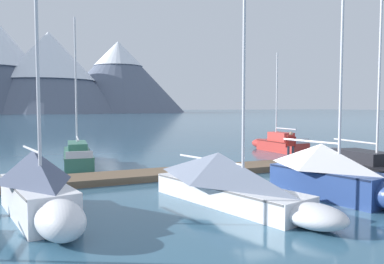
{
  "coord_description": "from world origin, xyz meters",
  "views": [
    {
      "loc": [
        -9.83,
        -12.96,
        3.41
      ],
      "look_at": [
        0.0,
        6.0,
        2.0
      ],
      "focal_mm": 36.13,
      "sensor_mm": 36.0,
      "label": 1
    }
  ],
  "objects_px": {
    "sailboat_mid_dock_starboard": "(230,181)",
    "sailboat_far_berth": "(336,174)",
    "sailboat_end_of_dock": "(277,144)",
    "sailboat_outer_slip": "(369,170)",
    "person_on_dock": "(291,144)",
    "sailboat_mid_dock_port": "(77,155)",
    "sailboat_second_berth": "(39,188)"
  },
  "relations": [
    {
      "from": "sailboat_mid_dock_starboard",
      "to": "sailboat_far_berth",
      "type": "bearing_deg",
      "value": -14.64
    },
    {
      "from": "sailboat_far_berth",
      "to": "sailboat_end_of_dock",
      "type": "relative_size",
      "value": 1.11
    },
    {
      "from": "sailboat_outer_slip",
      "to": "sailboat_end_of_dock",
      "type": "distance_m",
      "value": 12.59
    },
    {
      "from": "sailboat_outer_slip",
      "to": "person_on_dock",
      "type": "relative_size",
      "value": 5.46
    },
    {
      "from": "sailboat_outer_slip",
      "to": "sailboat_end_of_dock",
      "type": "xyz_separation_m",
      "value": [
        4.6,
        11.72,
        -0.03
      ]
    },
    {
      "from": "sailboat_end_of_dock",
      "to": "sailboat_mid_dock_starboard",
      "type": "bearing_deg",
      "value": -135.24
    },
    {
      "from": "sailboat_mid_dock_port",
      "to": "sailboat_mid_dock_starboard",
      "type": "height_order",
      "value": "sailboat_mid_dock_port"
    },
    {
      "from": "sailboat_outer_slip",
      "to": "sailboat_mid_dock_starboard",
      "type": "bearing_deg",
      "value": -178.12
    },
    {
      "from": "sailboat_second_berth",
      "to": "sailboat_far_berth",
      "type": "xyz_separation_m",
      "value": [
        10.04,
        -2.24,
        -0.03
      ]
    },
    {
      "from": "sailboat_second_berth",
      "to": "sailboat_end_of_dock",
      "type": "relative_size",
      "value": 1.08
    },
    {
      "from": "sailboat_mid_dock_starboard",
      "to": "person_on_dock",
      "type": "xyz_separation_m",
      "value": [
        7.84,
        5.7,
        0.43
      ]
    },
    {
      "from": "sailboat_mid_dock_port",
      "to": "sailboat_end_of_dock",
      "type": "distance_m",
      "value": 14.95
    },
    {
      "from": "sailboat_outer_slip",
      "to": "person_on_dock",
      "type": "height_order",
      "value": "sailboat_outer_slip"
    },
    {
      "from": "sailboat_outer_slip",
      "to": "sailboat_second_berth",
      "type": "bearing_deg",
      "value": 175.96
    },
    {
      "from": "sailboat_mid_dock_starboard",
      "to": "sailboat_end_of_dock",
      "type": "bearing_deg",
      "value": 44.76
    },
    {
      "from": "sailboat_outer_slip",
      "to": "sailboat_end_of_dock",
      "type": "bearing_deg",
      "value": 68.59
    },
    {
      "from": "sailboat_second_berth",
      "to": "sailboat_mid_dock_starboard",
      "type": "bearing_deg",
      "value": -11.21
    },
    {
      "from": "sailboat_mid_dock_starboard",
      "to": "sailboat_second_berth",
      "type": "bearing_deg",
      "value": 168.79
    },
    {
      "from": "sailboat_mid_dock_starboard",
      "to": "sailboat_outer_slip",
      "type": "xyz_separation_m",
      "value": [
        7.47,
        0.24,
        -0.24
      ]
    },
    {
      "from": "sailboat_end_of_dock",
      "to": "sailboat_mid_dock_port",
      "type": "bearing_deg",
      "value": -179.62
    },
    {
      "from": "sailboat_mid_dock_port",
      "to": "sailboat_far_berth",
      "type": "bearing_deg",
      "value": -61.99
    },
    {
      "from": "sailboat_mid_dock_starboard",
      "to": "sailboat_end_of_dock",
      "type": "relative_size",
      "value": 1.09
    },
    {
      "from": "sailboat_mid_dock_port",
      "to": "sailboat_outer_slip",
      "type": "xyz_separation_m",
      "value": [
        10.36,
        -11.62,
        0.03
      ]
    },
    {
      "from": "sailboat_end_of_dock",
      "to": "sailboat_second_berth",
      "type": "bearing_deg",
      "value": -149.29
    },
    {
      "from": "sailboat_far_berth",
      "to": "sailboat_end_of_dock",
      "type": "height_order",
      "value": "sailboat_far_berth"
    },
    {
      "from": "sailboat_mid_dock_port",
      "to": "person_on_dock",
      "type": "distance_m",
      "value": 12.39
    },
    {
      "from": "sailboat_second_berth",
      "to": "sailboat_far_berth",
      "type": "height_order",
      "value": "sailboat_far_berth"
    },
    {
      "from": "sailboat_mid_dock_starboard",
      "to": "person_on_dock",
      "type": "relative_size",
      "value": 4.83
    },
    {
      "from": "sailboat_second_berth",
      "to": "sailboat_outer_slip",
      "type": "bearing_deg",
      "value": -4.04
    },
    {
      "from": "sailboat_far_berth",
      "to": "sailboat_outer_slip",
      "type": "xyz_separation_m",
      "value": [
        3.49,
        1.29,
        -0.33
      ]
    },
    {
      "from": "sailboat_second_berth",
      "to": "sailboat_mid_dock_starboard",
      "type": "xyz_separation_m",
      "value": [
        6.06,
        -1.2,
        -0.12
      ]
    },
    {
      "from": "sailboat_mid_dock_starboard",
      "to": "sailboat_end_of_dock",
      "type": "xyz_separation_m",
      "value": [
        12.07,
        11.97,
        -0.26
      ]
    }
  ]
}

